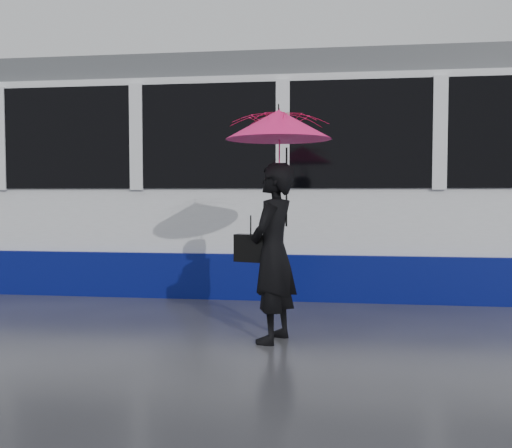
# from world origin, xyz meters

# --- Properties ---
(ground) EXTENTS (90.00, 90.00, 0.00)m
(ground) POSITION_xyz_m (0.00, 0.00, 0.00)
(ground) COLOR #2A2B2F
(ground) RESTS_ON ground
(rails) EXTENTS (34.00, 1.51, 0.02)m
(rails) POSITION_xyz_m (0.00, 2.50, 0.01)
(rails) COLOR #3F3D38
(rails) RESTS_ON ground
(tram) EXTENTS (26.00, 2.56, 3.35)m
(tram) POSITION_xyz_m (-3.04, 2.50, 1.64)
(tram) COLOR white
(tram) RESTS_ON ground
(woman) EXTENTS (0.57, 0.72, 1.72)m
(woman) POSITION_xyz_m (0.56, -0.83, 0.86)
(woman) COLOR black
(woman) RESTS_ON ground
(umbrella) EXTENTS (1.25, 1.25, 1.16)m
(umbrella) POSITION_xyz_m (0.61, -0.83, 1.88)
(umbrella) COLOR #E8137D
(umbrella) RESTS_ON ground
(handbag) EXTENTS (0.33, 0.21, 0.45)m
(handbag) POSITION_xyz_m (0.34, -0.81, 0.90)
(handbag) COLOR black
(handbag) RESTS_ON ground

